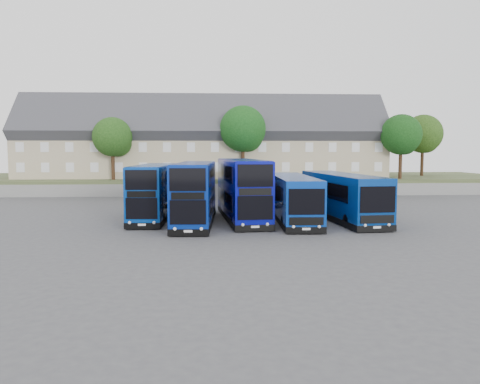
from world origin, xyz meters
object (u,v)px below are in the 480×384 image
tree_mid (244,131)px  tree_east (402,136)px  dd_front_left (154,193)px  dd_front_mid (195,194)px  coach_east_a (293,199)px  tree_far (424,135)px  tree_west (114,139)px

tree_mid → tree_east: bearing=-1.4°
dd_front_left → dd_front_mid: 4.29m
tree_east → dd_front_mid: bearing=-138.0°
dd_front_mid → coach_east_a: bearing=10.9°
dd_front_left → coach_east_a: size_ratio=0.85×
dd_front_mid → tree_far: size_ratio=1.35×
coach_east_a → tree_far: (23.53, 28.57, 5.99)m
dd_front_left → dd_front_mid: bearing=-34.9°
tree_mid → coach_east_a: bearing=-83.6°
dd_front_mid → tree_mid: bearing=79.7°
dd_front_left → tree_mid: tree_mid is taller
tree_east → tree_mid: bearing=178.6°
tree_mid → tree_far: bearing=14.0°
dd_front_left → tree_mid: size_ratio=1.21×
tree_west → tree_mid: (16.00, 0.50, 1.02)m
tree_far → tree_east: bearing=-130.6°
coach_east_a → tree_west: bearing=132.0°
dd_front_left → tree_east: bearing=36.9°
dd_front_left → tree_mid: (8.65, 20.67, 5.92)m
coach_east_a → tree_east: tree_east is taller
tree_east → tree_far: bearing=49.4°
dd_front_mid → tree_mid: (5.21, 23.23, 5.80)m
tree_far → tree_west: bearing=-170.5°
tree_east → tree_far: (6.00, 7.00, 0.34)m
tree_mid → tree_far: 26.80m
tree_west → tree_far: tree_far is taller
dd_front_mid → tree_far: bearing=45.9°
dd_front_left → tree_east: tree_east is taller
coach_east_a → tree_mid: bearing=97.8°
tree_west → tree_far: (42.00, 7.00, 0.68)m
tree_mid → dd_front_left: bearing=-112.7°
dd_front_left → tree_far: tree_far is taller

